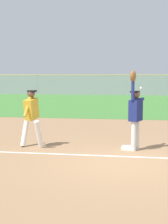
# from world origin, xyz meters

# --- Properties ---
(ground_plane) EXTENTS (80.90, 80.90, 0.00)m
(ground_plane) POSITION_xyz_m (0.00, 0.00, 0.00)
(ground_plane) COLOR #A37A54
(outfield_grass) EXTENTS (40.62, 19.17, 0.01)m
(outfield_grass) POSITION_xyz_m (0.00, 17.83, 0.01)
(outfield_grass) COLOR #478438
(outfield_grass) RESTS_ON ground_plane
(first_base) EXTENTS (0.40, 0.40, 0.08)m
(first_base) POSITION_xyz_m (0.09, 1.60, 0.04)
(first_base) COLOR white
(first_base) RESTS_ON ground_plane
(fielder) EXTENTS (0.45, 0.86, 2.28)m
(fielder) POSITION_xyz_m (0.27, 1.48, 1.12)
(fielder) COLOR silver
(fielder) RESTS_ON ground_plane
(runner) EXTENTS (0.75, 0.84, 1.72)m
(runner) POSITION_xyz_m (-2.78, 1.44, 1.00)
(runner) COLOR white
(runner) RESTS_ON ground_plane
(baseball) EXTENTS (0.07, 0.07, 0.07)m
(baseball) POSITION_xyz_m (0.41, 1.38, 1.79)
(baseball) COLOR white
(outfield_fence) EXTENTS (40.70, 0.08, 2.10)m
(outfield_fence) POSITION_xyz_m (0.00, 27.41, 1.05)
(outfield_fence) COLOR #93999E
(outfield_fence) RESTS_ON ground_plane
(parked_car_silver) EXTENTS (4.54, 2.40, 1.25)m
(parked_car_silver) POSITION_xyz_m (-10.78, 30.73, 0.67)
(parked_car_silver) COLOR #B7B7BC
(parked_car_silver) RESTS_ON ground_plane
(parked_car_blue) EXTENTS (4.55, 2.43, 1.25)m
(parked_car_blue) POSITION_xyz_m (-4.86, 30.46, 0.67)
(parked_car_blue) COLOR #23389E
(parked_car_blue) RESTS_ON ground_plane
(parked_car_green) EXTENTS (4.43, 2.18, 1.25)m
(parked_car_green) POSITION_xyz_m (1.11, 30.17, 0.67)
(parked_car_green) COLOR #1E6B33
(parked_car_green) RESTS_ON ground_plane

